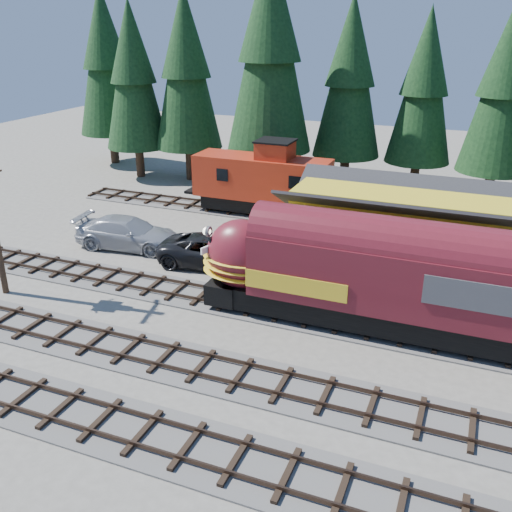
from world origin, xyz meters
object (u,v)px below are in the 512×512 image
at_px(locomotive, 352,278).
at_px(pickup_truck_b, 128,233).
at_px(depot, 399,228).
at_px(pickup_truck_a, 214,251).
at_px(caboose, 263,181).

distance_m(locomotive, pickup_truck_b, 16.24).
bearing_deg(depot, pickup_truck_a, -166.30).
height_order(depot, caboose, caboose).
bearing_deg(depot, locomotive, -99.62).
distance_m(locomotive, pickup_truck_a, 10.09).
bearing_deg(depot, pickup_truck_b, -173.37).
relative_size(locomotive, caboose, 1.56).
relative_size(depot, caboose, 1.27).
xyz_separation_m(depot, pickup_truck_b, (-16.61, -1.93, -1.98)).
bearing_deg(pickup_truck_b, locomotive, -112.94).
bearing_deg(pickup_truck_a, caboose, -1.72).
bearing_deg(depot, caboose, 145.87).
relative_size(depot, pickup_truck_b, 1.88).
bearing_deg(pickup_truck_a, pickup_truck_b, 78.44).
relative_size(locomotive, pickup_truck_b, 2.32).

